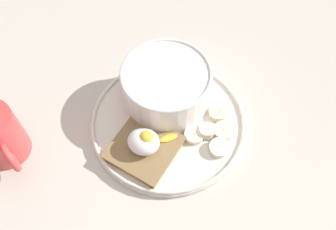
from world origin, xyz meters
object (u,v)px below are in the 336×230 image
object	(u,v)px
banana_slice_left	(194,135)
poached_egg	(144,141)
toast_slice	(144,148)
banana_slice_back	(219,148)
oatmeal_bowl	(166,86)
banana_slice_inner	(224,131)
banana_slice_front	(208,130)
banana_slice_right	(219,113)

from	to	relation	value
banana_slice_left	poached_egg	bearing A→B (deg)	-143.45
toast_slice	banana_slice_back	bearing A→B (deg)	19.91
toast_slice	banana_slice_back	size ratio (longest dim) A/B	2.62
oatmeal_bowl	banana_slice_inner	distance (cm)	11.73
banana_slice_back	oatmeal_bowl	bearing A→B (deg)	149.85
banana_slice_left	banana_slice_back	bearing A→B (deg)	-12.26
oatmeal_bowl	toast_slice	distance (cm)	10.66
poached_egg	banana_slice_left	distance (cm)	8.41
oatmeal_bowl	toast_slice	world-z (taller)	oatmeal_bowl
poached_egg	banana_slice_front	world-z (taller)	poached_egg
poached_egg	banana_slice_front	size ratio (longest dim) A/B	1.91
oatmeal_bowl	banana_slice_left	xyz separation A→B (cm)	(6.59, -5.39, -3.14)
banana_slice_left	banana_slice_right	size ratio (longest dim) A/B	1.17
poached_egg	banana_slice_right	bearing A→B (deg)	47.94
banana_slice_back	poached_egg	bearing A→B (deg)	-160.33
banana_slice_front	banana_slice_back	world-z (taller)	banana_slice_front
toast_slice	oatmeal_bowl	bearing A→B (deg)	90.15
banana_slice_front	banana_slice_inner	xyz separation A→B (cm)	(2.47, 0.78, -0.17)
poached_egg	banana_slice_inner	size ratio (longest dim) A/B	2.03
oatmeal_bowl	toast_slice	xyz separation A→B (cm)	(0.03, -10.27, -2.88)
banana_slice_front	banana_slice_right	bearing A→B (deg)	78.12
banana_slice_front	banana_slice_right	distance (cm)	3.92
banana_slice_front	banana_slice_right	xyz separation A→B (cm)	(0.81, 3.84, -0.16)
toast_slice	banana_slice_inner	size ratio (longest dim) A/B	3.27
toast_slice	banana_slice_inner	bearing A→B (deg)	33.19
toast_slice	banana_slice_front	bearing A→B (deg)	37.00
banana_slice_left	banana_slice_inner	size ratio (longest dim) A/B	1.28
oatmeal_bowl	banana_slice_inner	world-z (taller)	oatmeal_bowl
toast_slice	banana_slice_left	world-z (taller)	toast_slice
toast_slice	banana_slice_back	distance (cm)	11.56
banana_slice_right	oatmeal_bowl	bearing A→B (deg)	179.28
poached_egg	banana_slice_front	bearing A→B (deg)	36.97
oatmeal_bowl	banana_slice_inner	xyz separation A→B (cm)	(10.88, -3.17, -3.04)
poached_egg	oatmeal_bowl	bearing A→B (deg)	90.75
banana_slice_left	banana_slice_right	bearing A→B (deg)	63.56
banana_slice_left	toast_slice	bearing A→B (deg)	-143.39
poached_egg	banana_slice_back	bearing A→B (deg)	19.67
poached_egg	banana_slice_left	xyz separation A→B (cm)	(6.45, 4.78, -2.49)
banana_slice_back	banana_slice_right	xyz separation A→B (cm)	(-1.69, 6.22, -0.00)
poached_egg	banana_slice_inner	bearing A→B (deg)	33.12
toast_slice	banana_slice_right	xyz separation A→B (cm)	(9.19, 10.15, -0.16)
banana_slice_left	banana_slice_inner	xyz separation A→B (cm)	(4.29, 2.22, 0.10)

